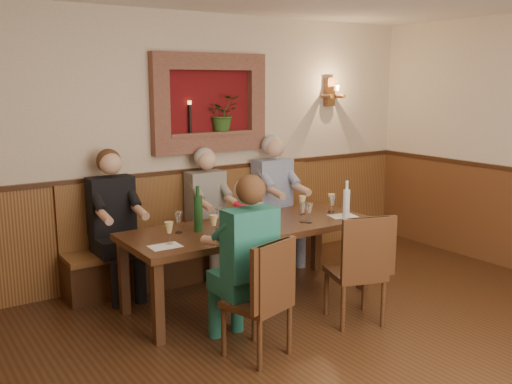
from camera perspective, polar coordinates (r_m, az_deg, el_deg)
ground_plane at (r=4.33m, az=13.67°, el=-18.09°), size 6.00×6.00×0.00m
room_shell at (r=3.80m, az=14.98°, el=7.70°), size 6.04×6.04×2.82m
wainscoting at (r=4.08m, az=14.05°, el=-10.86°), size 6.02×6.02×1.15m
wall_niche at (r=6.27m, az=-4.28°, el=8.47°), size 1.36×0.30×1.06m
wall_sconce at (r=7.22m, az=7.47°, el=9.83°), size 0.25×0.20×0.35m
dining_table at (r=5.39m, az=-0.59°, el=-4.11°), size 2.40×0.90×0.75m
bench at (r=6.27m, az=-5.33°, el=-5.28°), size 3.00×0.45×1.11m
chair_near_left at (r=4.46m, az=0.27°, el=-12.89°), size 0.52×0.52×0.95m
chair_near_right at (r=5.12m, az=9.90°, el=-9.70°), size 0.55×0.55×0.98m
person_bench_left at (r=5.71m, az=-13.83°, el=-4.37°), size 0.43×0.53×1.45m
person_bench_mid at (r=6.13m, az=-4.62°, el=-3.25°), size 0.41×0.50×1.39m
person_bench_right at (r=6.58m, az=2.10°, el=-1.85°), size 0.45×0.55×1.48m
person_chair_front at (r=4.50m, az=-1.23°, el=-8.49°), size 0.41×0.50×1.40m
spittoon_bucket at (r=5.25m, az=-1.10°, el=-2.36°), size 0.22×0.22×0.24m
wine_bottle_green_a at (r=5.29m, az=-0.27°, el=-1.84°), size 0.07×0.07×0.38m
wine_bottle_green_b at (r=5.14m, az=-5.81°, el=-2.07°), size 0.10×0.10×0.42m
water_bottle at (r=5.68m, az=9.02°, el=-1.10°), size 0.09×0.09×0.38m
tasting_sheet_a at (r=4.76m, az=-9.08°, el=-5.38°), size 0.26×0.19×0.00m
tasting_sheet_b at (r=5.36m, az=0.40°, el=-3.36°), size 0.35×0.28×0.00m
tasting_sheet_c at (r=5.80m, az=8.65°, el=-2.37°), size 0.30×0.25×0.00m
tasting_sheet_d at (r=4.93m, az=-2.90°, el=-4.66°), size 0.33×0.27×0.00m
wine_glass_0 at (r=4.79m, az=-8.66°, el=-4.09°), size 0.08×0.08×0.19m
wine_glass_1 at (r=5.14m, az=-7.74°, el=-3.01°), size 0.08×0.08×0.19m
wine_glass_2 at (r=4.98m, az=-4.26°, el=-3.39°), size 0.08×0.08×0.19m
wine_glass_3 at (r=5.25m, az=-3.73°, el=-2.62°), size 0.08×0.08×0.19m
wine_glass_4 at (r=5.25m, az=-0.08°, el=-2.61°), size 0.08×0.08×0.19m
wine_glass_5 at (r=5.47m, az=0.38°, el=-2.05°), size 0.08×0.08×0.19m
wine_glass_6 at (r=5.47m, az=5.34°, el=-2.10°), size 0.08×0.08×0.19m
wine_glass_7 at (r=5.81m, az=4.66°, el=-1.31°), size 0.08×0.08×0.19m
wine_glass_8 at (r=5.81m, az=7.58°, el=-1.36°), size 0.08×0.08×0.19m
wine_glass_9 at (r=4.95m, az=-0.56°, el=-3.45°), size 0.08×0.08×0.19m
wine_glass_10 at (r=5.49m, az=4.70°, el=-2.04°), size 0.08×0.08×0.19m
wine_glass_11 at (r=5.94m, az=7.54°, el=-1.09°), size 0.08×0.08×0.19m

